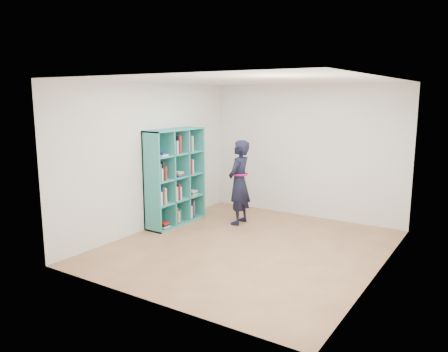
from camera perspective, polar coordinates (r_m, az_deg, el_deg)
The scene contains 9 objects.
floor at distance 7.06m, azimuth 3.12°, elevation -9.22°, with size 4.50×4.50×0.00m, color brown.
ceiling at distance 6.66m, azimuth 3.34°, elevation 12.37°, with size 4.50×4.50×0.00m, color white.
wall_left at distance 7.91m, azimuth -9.48°, elevation 2.48°, with size 0.02×4.50×2.60m, color white.
wall_right at distance 6.02m, azimuth 20.00°, elevation -0.46°, with size 0.02×4.50×2.60m, color white.
wall_back at distance 8.75m, azimuth 10.56°, elevation 3.20°, with size 4.00×0.02×2.60m, color white.
wall_front at distance 4.94m, azimuth -9.81°, elevation -2.25°, with size 4.00×0.02×2.60m, color white.
bookshelf at distance 8.17m, azimuth -6.54°, elevation -0.26°, with size 0.39×1.34×1.78m.
person at distance 8.11m, azimuth 2.00°, elevation -0.83°, with size 0.43×0.61×1.58m.
smartphone at distance 8.24m, azimuth 1.41°, elevation 0.08°, with size 0.03×0.08×0.13m.
Camera 1 is at (3.28, -5.78, 2.37)m, focal length 35.00 mm.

